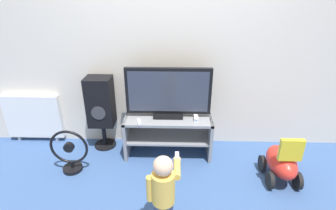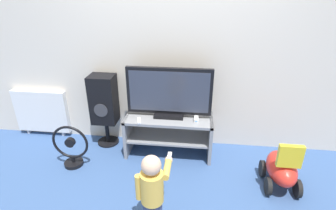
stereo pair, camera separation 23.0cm
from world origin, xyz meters
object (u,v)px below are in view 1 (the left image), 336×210
(game_console, at_px, (196,117))
(television, at_px, (168,93))
(floor_fan, at_px, (70,153))
(speaker_tower, at_px, (101,104))
(ride_on_toy, at_px, (282,162))
(radiator, at_px, (34,117))
(remote_primary, at_px, (139,122))
(child, at_px, (164,188))

(game_console, bearing_deg, television, 171.54)
(floor_fan, bearing_deg, game_console, 14.33)
(speaker_tower, bearing_deg, game_console, -7.49)
(television, height_order, game_console, television)
(speaker_tower, bearing_deg, television, -7.12)
(speaker_tower, xyz_separation_m, ride_on_toy, (2.00, -0.58, -0.37))
(radiator, bearing_deg, ride_on_toy, -13.18)
(remote_primary, relative_size, radiator, 0.19)
(speaker_tower, relative_size, floor_fan, 1.81)
(television, bearing_deg, floor_fan, -159.35)
(television, distance_m, speaker_tower, 0.84)
(ride_on_toy, xyz_separation_m, radiator, (-2.92, 0.68, 0.13))
(remote_primary, distance_m, floor_fan, 0.82)
(child, xyz_separation_m, speaker_tower, (-0.81, 1.22, 0.16))
(game_console, distance_m, floor_fan, 1.44)
(floor_fan, bearing_deg, child, -34.39)
(game_console, xyz_separation_m, ride_on_toy, (0.87, -0.43, -0.29))
(game_console, relative_size, child, 0.24)
(television, bearing_deg, game_console, -8.46)
(game_console, height_order, radiator, radiator)
(game_console, xyz_separation_m, remote_primary, (-0.63, -0.13, -0.01))
(child, bearing_deg, ride_on_toy, 28.23)
(remote_primary, height_order, child, child)
(speaker_tower, distance_m, floor_fan, 0.66)
(game_console, bearing_deg, floor_fan, -165.67)
(remote_primary, bearing_deg, speaker_tower, 150.73)
(remote_primary, bearing_deg, child, -71.53)
(floor_fan, xyz_separation_m, ride_on_toy, (2.24, -0.08, -0.01))
(floor_fan, bearing_deg, speaker_tower, 64.17)
(speaker_tower, bearing_deg, ride_on_toy, -16.15)
(child, height_order, ride_on_toy, child)
(game_console, relative_size, ride_on_toy, 0.30)
(remote_primary, height_order, ride_on_toy, ride_on_toy)
(television, xyz_separation_m, remote_primary, (-0.32, -0.18, -0.27))
(ride_on_toy, bearing_deg, remote_primary, 168.66)
(ride_on_toy, bearing_deg, speaker_tower, 163.85)
(television, xyz_separation_m, floor_fan, (-1.05, -0.40, -0.55))
(speaker_tower, distance_m, ride_on_toy, 2.11)
(game_console, bearing_deg, radiator, 172.95)
(remote_primary, bearing_deg, game_console, 11.48)
(ride_on_toy, height_order, radiator, radiator)
(remote_primary, height_order, speaker_tower, speaker_tower)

